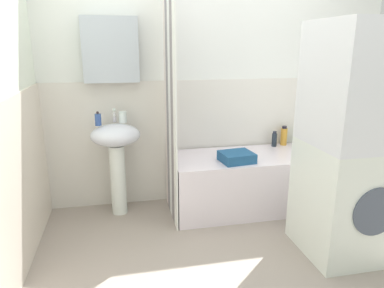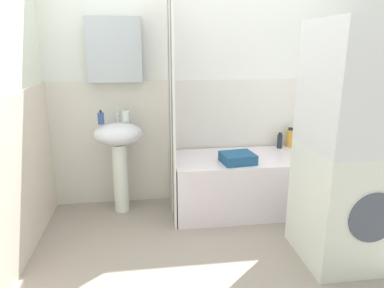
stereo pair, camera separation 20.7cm
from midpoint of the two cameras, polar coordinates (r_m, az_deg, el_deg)
ground_plane at (r=2.71m, az=6.92°, el=-19.09°), size 4.80×5.60×0.04m
wall_back_tiled at (r=3.45m, az=-0.12°, el=9.35°), size 3.60×0.18×2.40m
wall_left_tiled at (r=2.60m, az=-30.07°, el=4.68°), size 0.07×1.81×2.40m
sink at (r=3.25m, az=-13.91°, el=-0.80°), size 0.44×0.34×0.85m
faucet at (r=3.27m, az=-14.20°, el=4.45°), size 0.03×0.12×0.12m
soap_dispenser at (r=3.18m, az=-16.75°, el=3.81°), size 0.05×0.05×0.13m
toothbrush_cup at (r=3.24m, az=-12.92°, el=4.23°), size 0.07×0.07×0.10m
bathtub at (r=3.42m, az=7.16°, el=-6.05°), size 1.43×0.65×0.52m
shower_curtain at (r=3.06m, az=-5.49°, el=5.82°), size 0.01×0.65×2.00m
body_wash_bottle at (r=3.76m, az=15.03°, el=1.03°), size 0.05×0.05×0.17m
shampoo_bottle at (r=3.72m, az=13.08°, el=1.24°), size 0.07×0.07×0.20m
conditioner_bottle at (r=3.65m, az=11.58°, el=0.72°), size 0.05×0.05×0.16m
towel_folded at (r=3.13m, az=5.35°, el=-2.13°), size 0.31×0.28×0.09m
washer_dryer_stack at (r=2.71m, az=22.65°, el=-0.03°), size 0.62×0.62×1.69m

